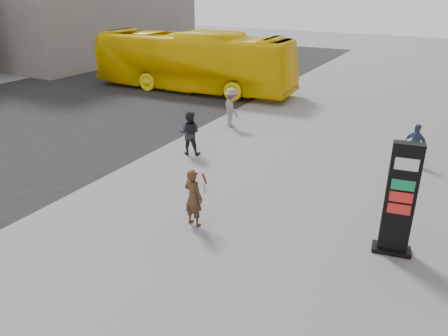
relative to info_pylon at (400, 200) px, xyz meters
The scene contains 8 objects.
ground 4.54m from the info_pylon, 165.85° to the right, with size 100.00×100.00×0.00m, color #9E9EA3.
road 17.69m from the info_pylon, 167.07° to the left, with size 16.00×60.00×0.01m, color black.
info_pylon is the anchor object (origin of this frame).
woman 5.04m from the info_pylon, 166.25° to the right, with size 0.68×0.63×1.60m.
bus 18.10m from the info_pylon, 137.79° to the left, with size 2.88×12.30×3.43m, color yellow.
pedestrian_a 8.44m from the info_pylon, 157.98° to the left, with size 0.80×0.63×1.65m, color #23242A.
pedestrian_b 10.62m from the info_pylon, 139.24° to the left, with size 1.12×0.65×1.74m, color gray.
pedestrian_c 6.17m from the info_pylon, 92.69° to the left, with size 0.87×0.36×1.48m, color #3C4969.
Camera 1 is at (4.94, -8.70, 5.99)m, focal length 35.00 mm.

